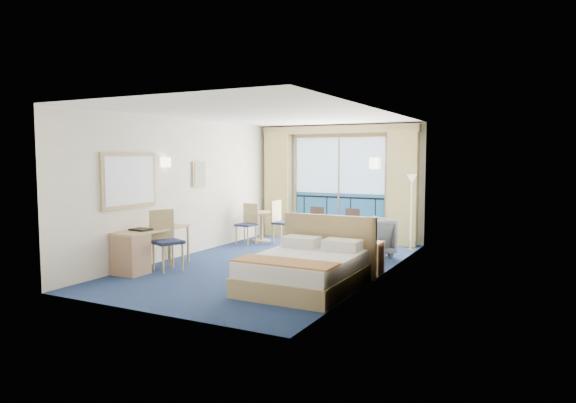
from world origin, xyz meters
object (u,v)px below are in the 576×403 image
object	(u,v)px
nightstand	(370,257)
floor_lamp	(412,193)
bed	(306,269)
desk	(136,250)
round_table	(262,219)
desk_chair	(165,236)
table_chair_a	(280,219)
table_chair_b	(248,221)
armchair	(367,237)

from	to	relation	value
nightstand	floor_lamp	xyz separation A→B (m)	(0.10, 2.40, 0.94)
bed	floor_lamp	xyz separation A→B (m)	(0.63, 3.80, 0.92)
bed	nightstand	bearing A→B (deg)	69.20
desk	round_table	xyz separation A→B (m)	(0.23, 3.81, 0.12)
floor_lamp	desk_chair	xyz separation A→B (m)	(-3.32, -3.78, -0.62)
nightstand	table_chair_a	bearing A→B (deg)	144.17
bed	desk	xyz separation A→B (m)	(-2.98, -0.39, 0.11)
desk	desk_chair	world-z (taller)	desk_chair
table_chair_a	table_chair_b	distance (m)	0.73
desk_chair	table_chair_b	world-z (taller)	desk_chair
nightstand	round_table	world-z (taller)	round_table
desk	desk_chair	size ratio (longest dim) A/B	1.44
table_chair_a	table_chair_b	world-z (taller)	table_chair_a
armchair	floor_lamp	bearing A→B (deg)	-171.25
round_table	table_chair_b	world-z (taller)	table_chair_b
armchair	desk_chair	bearing A→B (deg)	-5.05
armchair	table_chair_a	bearing A→B (deg)	-65.85
round_table	table_chair_a	size ratio (longest dim) A/B	0.78
floor_lamp	table_chair_a	world-z (taller)	floor_lamp
armchair	table_chair_a	size ratio (longest dim) A/B	0.88
table_chair_b	armchair	bearing A→B (deg)	-0.43
bed	nightstand	xyz separation A→B (m)	(0.53, 1.40, -0.02)
nightstand	desk_chair	distance (m)	3.52
round_table	nightstand	bearing A→B (deg)	-31.72
desk	table_chair_b	distance (m)	3.39
nightstand	table_chair_a	xyz separation A→B (m)	(-2.77, 2.00, 0.27)
armchair	desk	xyz separation A→B (m)	(-3.01, -3.17, 0.01)
bed	round_table	size ratio (longest dim) A/B	2.54
table_chair_a	bed	bearing A→B (deg)	-144.65
bed	table_chair_b	world-z (taller)	bed
desk	round_table	bearing A→B (deg)	86.48
bed	floor_lamp	size ratio (longest dim) A/B	1.20
table_chair_a	desk	bearing A→B (deg)	170.96
bed	table_chair_a	distance (m)	4.08
desk	round_table	distance (m)	3.82
table_chair_a	table_chair_b	bearing A→B (deg)	126.25
desk_chair	nightstand	bearing A→B (deg)	-43.69
armchair	floor_lamp	distance (m)	1.44
desk_chair	table_chair_b	xyz separation A→B (m)	(-0.16, 2.97, -0.08)
bed	table_chair_b	size ratio (longest dim) A/B	2.12
armchair	table_chair_a	distance (m)	2.36
bed	desk_chair	world-z (taller)	desk_chair
nightstand	round_table	xyz separation A→B (m)	(-3.27, 2.02, 0.25)
round_table	table_chair_b	distance (m)	0.45
bed	round_table	bearing A→B (deg)	128.73
nightstand	round_table	size ratio (longest dim) A/B	0.71
floor_lamp	table_chair_b	bearing A→B (deg)	-166.92
desk	desk_chair	bearing A→B (deg)	54.57
floor_lamp	desk_chair	world-z (taller)	floor_lamp
armchair	table_chair_b	bearing A→B (deg)	-54.72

